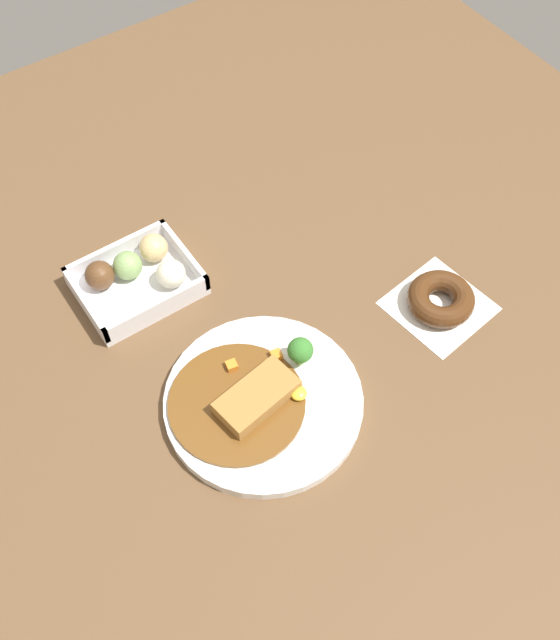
% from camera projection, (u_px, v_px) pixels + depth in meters
% --- Properties ---
extents(ground_plane, '(1.60, 1.60, 0.00)m').
position_uv_depth(ground_plane, '(282.00, 312.00, 1.17)').
color(ground_plane, brown).
extents(curry_plate, '(0.29, 0.29, 0.07)m').
position_uv_depth(curry_plate, '(261.00, 400.00, 1.07)').
color(curry_plate, white).
rests_on(curry_plate, ground_plane).
extents(donut_box, '(0.18, 0.15, 0.06)m').
position_uv_depth(donut_box, '(138.00, 275.00, 1.19)').
color(donut_box, white).
rests_on(donut_box, ground_plane).
extents(chocolate_ring_donut, '(0.16, 0.16, 0.04)m').
position_uv_depth(chocolate_ring_donut, '(441.00, 300.00, 1.17)').
color(chocolate_ring_donut, white).
rests_on(chocolate_ring_donut, ground_plane).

